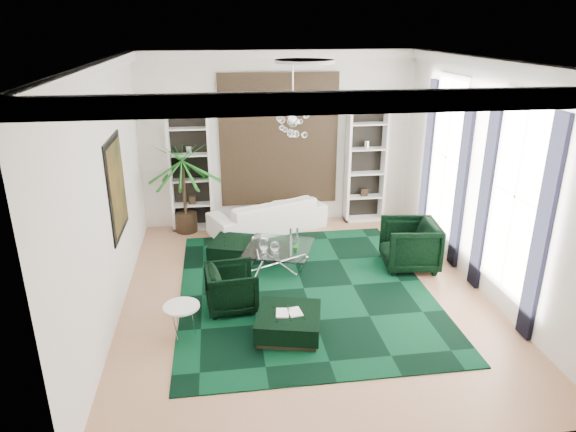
{
  "coord_description": "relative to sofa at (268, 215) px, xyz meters",
  "views": [
    {
      "loc": [
        -1.36,
        -7.56,
        4.3
      ],
      "look_at": [
        -0.22,
        0.5,
        1.24
      ],
      "focal_mm": 32.0,
      "sensor_mm": 36.0,
      "label": 1
    }
  ],
  "objects": [
    {
      "name": "floor",
      "position": [
        0.32,
        -2.93,
        -0.38
      ],
      "size": [
        6.0,
        7.0,
        0.02
      ],
      "primitive_type": "cube",
      "color": "tan",
      "rests_on": "ground"
    },
    {
      "name": "ceiling",
      "position": [
        0.32,
        -2.93,
        3.44
      ],
      "size": [
        6.0,
        7.0,
        0.02
      ],
      "primitive_type": "cube",
      "color": "white",
      "rests_on": "ground"
    },
    {
      "name": "wall_back",
      "position": [
        0.32,
        0.58,
        1.53
      ],
      "size": [
        6.0,
        0.02,
        3.8
      ],
      "primitive_type": "cube",
      "color": "silver",
      "rests_on": "ground"
    },
    {
      "name": "wall_front",
      "position": [
        0.32,
        -6.44,
        1.53
      ],
      "size": [
        6.0,
        0.02,
        3.8
      ],
      "primitive_type": "cube",
      "color": "silver",
      "rests_on": "ground"
    },
    {
      "name": "wall_left",
      "position": [
        -2.69,
        -2.93,
        1.53
      ],
      "size": [
        0.02,
        7.0,
        3.8
      ],
      "primitive_type": "cube",
      "color": "silver",
      "rests_on": "ground"
    },
    {
      "name": "wall_right",
      "position": [
        3.33,
        -2.93,
        1.53
      ],
      "size": [
        0.02,
        7.0,
        3.8
      ],
      "primitive_type": "cube",
      "color": "silver",
      "rests_on": "ground"
    },
    {
      "name": "crown_molding",
      "position": [
        0.32,
        -2.93,
        3.33
      ],
      "size": [
        6.0,
        7.0,
        0.18
      ],
      "primitive_type": null,
      "color": "white",
      "rests_on": "ceiling"
    },
    {
      "name": "ceiling_medallion",
      "position": [
        0.32,
        -2.63,
        3.4
      ],
      "size": [
        0.9,
        0.9,
        0.05
      ],
      "primitive_type": "cylinder",
      "color": "white",
      "rests_on": "ceiling"
    },
    {
      "name": "tapestry",
      "position": [
        0.32,
        0.53,
        1.53
      ],
      "size": [
        2.5,
        0.06,
        2.8
      ],
      "primitive_type": "cube",
      "color": "black",
      "rests_on": "wall_back"
    },
    {
      "name": "shelving_left",
      "position": [
        -1.63,
        0.38,
        1.03
      ],
      "size": [
        0.9,
        0.38,
        2.8
      ],
      "primitive_type": null,
      "color": "white",
      "rests_on": "floor"
    },
    {
      "name": "shelving_right",
      "position": [
        2.27,
        0.38,
        1.03
      ],
      "size": [
        0.9,
        0.38,
        2.8
      ],
      "primitive_type": null,
      "color": "white",
      "rests_on": "floor"
    },
    {
      "name": "painting",
      "position": [
        -2.65,
        -2.33,
        1.48
      ],
      "size": [
        0.04,
        1.3,
        1.6
      ],
      "primitive_type": "cube",
      "color": "black",
      "rests_on": "wall_left"
    },
    {
      "name": "window_near",
      "position": [
        3.31,
        -3.83,
        1.53
      ],
      "size": [
        0.03,
        1.1,
        2.9
      ],
      "primitive_type": "cube",
      "color": "white",
      "rests_on": "wall_right"
    },
    {
      "name": "curtain_near_a",
      "position": [
        3.28,
        -4.61,
        1.28
      ],
      "size": [
        0.07,
        0.3,
        3.25
      ],
      "primitive_type": "cube",
      "color": "black",
      "rests_on": "floor"
    },
    {
      "name": "curtain_near_b",
      "position": [
        3.28,
        -3.05,
        1.28
      ],
      "size": [
        0.07,
        0.3,
        3.25
      ],
      "primitive_type": "cube",
      "color": "black",
      "rests_on": "floor"
    },
    {
      "name": "window_far",
      "position": [
        3.31,
        -1.43,
        1.53
      ],
      "size": [
        0.03,
        1.1,
        2.9
      ],
      "primitive_type": "cube",
      "color": "white",
      "rests_on": "wall_right"
    },
    {
      "name": "curtain_far_a",
      "position": [
        3.28,
        -2.21,
        1.28
      ],
      "size": [
        0.07,
        0.3,
        3.25
      ],
      "primitive_type": "cube",
      "color": "black",
      "rests_on": "floor"
    },
    {
      "name": "curtain_far_b",
      "position": [
        3.28,
        -0.65,
        1.28
      ],
      "size": [
        0.07,
        0.3,
        3.25
      ],
      "primitive_type": "cube",
      "color": "black",
      "rests_on": "floor"
    },
    {
      "name": "rug",
      "position": [
        0.33,
        -2.77,
        -0.36
      ],
      "size": [
        4.2,
        5.0,
        0.02
      ],
      "primitive_type": "cube",
      "color": "black",
      "rests_on": "floor"
    },
    {
      "name": "sofa",
      "position": [
        0.0,
        0.0,
        0.0
      ],
      "size": [
        2.7,
        1.87,
        0.73
      ],
      "primitive_type": "imported",
      "rotation": [
        0.0,
        0.0,
        3.53
      ],
      "color": "white",
      "rests_on": "floor"
    },
    {
      "name": "armchair_left",
      "position": [
        -0.91,
        -3.22,
        -0.01
      ],
      "size": [
        0.86,
        0.84,
        0.72
      ],
      "primitive_type": "imported",
      "rotation": [
        0.0,
        0.0,
        1.66
      ],
      "color": "black",
      "rests_on": "floor"
    },
    {
      "name": "armchair_right",
      "position": [
        2.43,
        -2.18,
        0.08
      ],
      "size": [
        1.1,
        1.08,
        0.9
      ],
      "primitive_type": "imported",
      "rotation": [
        0.0,
        0.0,
        -1.7
      ],
      "color": "black",
      "rests_on": "floor"
    },
    {
      "name": "coffee_table",
      "position": [
        0.01,
        -1.84,
        -0.17
      ],
      "size": [
        1.5,
        1.5,
        0.4
      ],
      "primitive_type": null,
      "rotation": [
        0.0,
        0.0,
        -0.33
      ],
      "color": "white",
      "rests_on": "floor"
    },
    {
      "name": "ottoman_side",
      "position": [
        -0.79,
        -1.37,
        -0.18
      ],
      "size": [
        1.08,
        1.08,
        0.38
      ],
      "primitive_type": "cube",
      "rotation": [
        0.0,
        0.0,
        -0.33
      ],
      "color": "black",
      "rests_on": "floor"
    },
    {
      "name": "ottoman_front",
      "position": [
        -0.12,
        -4.09,
        -0.19
      ],
      "size": [
        1.09,
        1.09,
        0.36
      ],
      "primitive_type": "cube",
      "rotation": [
        0.0,
        0.0,
        -0.23
      ],
      "color": "black",
      "rests_on": "floor"
    },
    {
      "name": "book",
      "position": [
        -0.12,
        -4.09,
        0.01
      ],
      "size": [
        0.38,
        0.26,
        0.03
      ],
      "primitive_type": "cube",
      "color": "white",
      "rests_on": "ottoman_front"
    },
    {
      "name": "side_table",
      "position": [
        -1.65,
        -3.93,
        -0.12
      ],
      "size": [
        0.6,
        0.6,
        0.5
      ],
      "primitive_type": "cylinder",
      "rotation": [
        0.0,
        0.0,
        -0.16
      ],
      "color": "white",
      "rests_on": "floor"
    },
    {
      "name": "palm",
      "position": [
        -1.78,
        0.21,
        0.93
      ],
      "size": [
        1.99,
        1.99,
        2.6
      ],
      "primitive_type": null,
      "rotation": [
        0.0,
        0.0,
        0.26
      ],
      "color": "#1C691E",
      "rests_on": "floor"
    },
    {
      "name": "chandelier",
      "position": [
        0.17,
        -2.48,
        2.48
      ],
      "size": [
        0.85,
        0.85,
        0.65
      ],
      "primitive_type": null,
      "rotation": [
        0.0,
        0.0,
        -0.2
      ],
      "color": "white",
      "rests_on": "ceiling"
    },
    {
      "name": "table_plant",
      "position": [
        0.31,
        -2.08,
        0.16
      ],
      "size": [
        0.17,
        0.16,
        0.25
      ],
      "primitive_type": "imported",
      "rotation": [
        0.0,
        0.0,
        0.39
      ],
      "color": "#1C691E",
      "rests_on": "coffee_table"
    }
  ]
}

